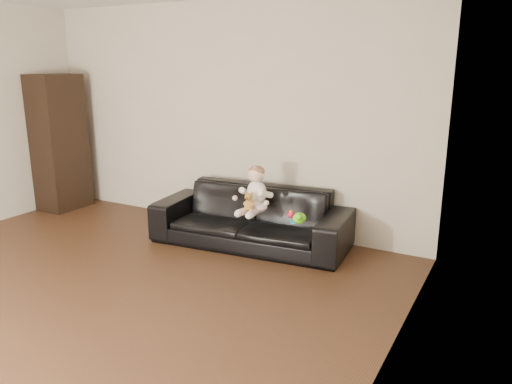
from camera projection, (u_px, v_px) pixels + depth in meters
The scene contains 11 objects.
floor at pixel (35, 321), 3.84m from camera, with size 5.50×5.50×0.00m, color #402616.
wall_back at pixel (223, 117), 5.84m from camera, with size 5.00×5.00×0.00m, color #BFB4A0.
wall_right at pixel (360, 202), 2.35m from camera, with size 5.50×5.50×0.00m, color #BFB4A0.
sofa at pixel (251, 217), 5.37m from camera, with size 2.10×0.82×0.61m, color black.
cabinet at pixel (59, 143), 6.58m from camera, with size 0.44×0.61×1.77m, color black.
shelf_item at pixel (57, 112), 6.47m from camera, with size 0.18×0.25×0.28m, color silver.
baby at pixel (255, 192), 5.14m from camera, with size 0.33×0.41×0.50m.
teddy_bear at pixel (249, 202), 5.02m from camera, with size 0.11×0.11×0.19m.
toy_green at pixel (299, 218), 4.84m from camera, with size 0.13×0.15×0.11m, color #64E31A.
toy_rattle at pixel (291, 214), 5.02m from camera, with size 0.07×0.07×0.07m, color red.
toy_blue_disc at pixel (295, 222), 4.87m from camera, with size 0.09×0.09×0.01m, color #1B9DDD.
Camera 1 is at (3.15, -2.21, 1.95)m, focal length 35.00 mm.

